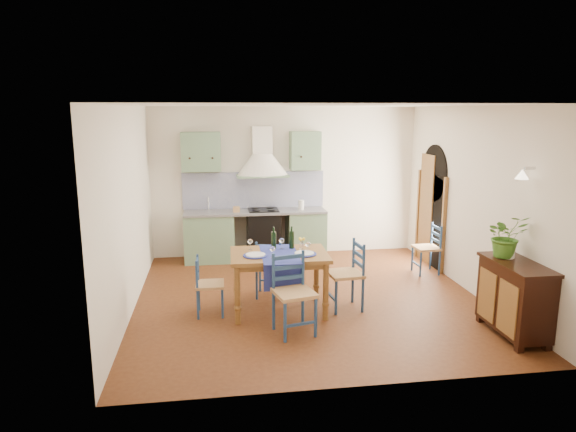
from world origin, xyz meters
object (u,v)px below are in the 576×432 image
object	(u,v)px
potted_plant	(506,236)
dining_table	(280,260)
sideboard	(514,296)
chair_near	(293,293)

from	to	relation	value
potted_plant	dining_table	bearing A→B (deg)	161.35
potted_plant	sideboard	bearing A→B (deg)	-84.34
dining_table	chair_near	xyz separation A→B (m)	(0.08, -0.69, -0.22)
chair_near	potted_plant	world-z (taller)	potted_plant
dining_table	sideboard	distance (m)	2.99
dining_table	potted_plant	xyz separation A→B (m)	(2.72, -0.92, 0.47)
dining_table	chair_near	world-z (taller)	dining_table
chair_near	sideboard	bearing A→B (deg)	-10.10
dining_table	potted_plant	distance (m)	2.91
dining_table	sideboard	size ratio (longest dim) A/B	1.27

